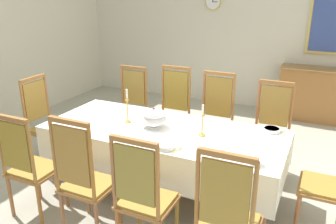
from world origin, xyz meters
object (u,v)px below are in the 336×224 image
chair_north_c (215,119)px  chair_north_d (271,129)px  chair_head_west (45,121)px  candlestick_east (202,124)px  soup_tureen (154,118)px  chair_south_a (29,165)px  chair_head_east (332,181)px  spoon_secondary (179,149)px  chair_south_c (143,195)px  sideboard (323,95)px  candlestick_west (127,109)px  chair_north_b (172,112)px  chair_south_b (84,177)px  bowl_near_left (272,129)px  mounted_clock (213,2)px  chair_south_d (227,217)px  spoon_primary (284,132)px  dining_table (163,135)px  bowl_near_right (165,146)px  chair_north_a (130,107)px

chair_north_c → chair_north_d: size_ratio=1.03×
chair_head_west → candlestick_east: chair_head_west is taller
chair_north_c → soup_tureen: size_ratio=4.32×
chair_south_a → soup_tureen: chair_south_a is taller
chair_head_east → spoon_secondary: bearing=106.7°
chair_south_c → spoon_secondary: (0.08, 0.54, 0.20)m
soup_tureen → sideboard: 3.56m
chair_head_west → candlestick_west: (1.23, -0.00, 0.34)m
chair_south_a → chair_north_b: (0.65, 1.86, 0.03)m
chair_south_b → bowl_near_left: chair_south_b is taller
chair_south_a → candlestick_east: (1.41, 0.93, 0.33)m
chair_south_b → soup_tureen: bearing=77.3°
candlestick_east → sideboard: bearing=71.8°
chair_north_c → candlestick_east: chair_north_c is taller
candlestick_west → spoon_secondary: 0.89m
chair_north_b → mounted_clock: (-0.29, 2.47, 1.34)m
chair_south_d → bowl_near_left: (0.08, 1.34, 0.20)m
bowl_near_left → chair_north_b: bearing=158.8°
chair_head_west → mounted_clock: (1.05, 3.41, 1.36)m
chair_south_a → bowl_near_left: chair_south_a is taller
chair_north_c → chair_north_d: chair_north_c is taller
chair_north_c → bowl_near_left: chair_north_c is taller
chair_north_b → spoon_secondary: size_ratio=6.77×
chair_north_d → soup_tureen: 1.46m
soup_tureen → spoon_primary: bearing=18.6°
chair_south_c → spoon_primary: 1.64m
candlestick_west → sideboard: candlestick_west is taller
chair_north_b → chair_south_c: 1.96m
dining_table → chair_south_c: size_ratio=2.25×
dining_table → candlestick_west: 0.49m
chair_head_west → candlestick_west: candlestick_west is taller
chair_head_west → sideboard: chair_head_west is taller
chair_north_b → sideboard: 2.86m
chair_south_b → sideboard: 4.47m
chair_south_b → chair_head_west: bearing=145.2°
dining_table → chair_north_c: size_ratio=2.14×
dining_table → soup_tureen: (-0.11, 0.00, 0.18)m
chair_north_c → chair_head_west: size_ratio=1.04×
bowl_near_left → chair_south_c: bearing=-120.1°
chair_south_b → chair_north_b: chair_north_b is taller
candlestick_east → bowl_near_right: candlestick_east is taller
chair_north_c → candlestick_west: (-0.71, -0.93, 0.33)m
chair_north_a → chair_north_c: 1.25m
chair_north_a → chair_head_west: size_ratio=1.00×
chair_north_c → spoon_secondary: bearing=93.4°
dining_table → chair_north_b: (-0.32, 0.93, -0.09)m
chair_north_d → bowl_near_left: (0.08, -0.53, 0.21)m
chair_north_c → sideboard: (1.20, 2.23, -0.13)m
chair_south_c → candlestick_west: 1.22m
bowl_near_left → chair_head_west: bearing=-171.5°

